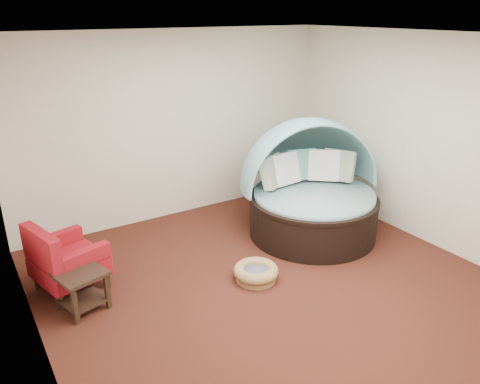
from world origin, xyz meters
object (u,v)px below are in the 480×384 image
pet_basket (256,272)px  side_table (81,285)px  red_armchair (65,260)px  canopy_daybed (311,182)px

pet_basket → side_table: bearing=164.8°
red_armchair → side_table: 0.48m
canopy_daybed → pet_basket: bearing=-137.3°
pet_basket → red_armchair: (-1.96, 0.99, 0.29)m
pet_basket → red_armchair: size_ratio=0.82×
canopy_daybed → red_armchair: 3.40m
pet_basket → red_armchair: red_armchair is taller
side_table → canopy_daybed: bearing=2.8°
side_table → pet_basket: bearing=-15.2°
pet_basket → red_armchair: bearing=153.3°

